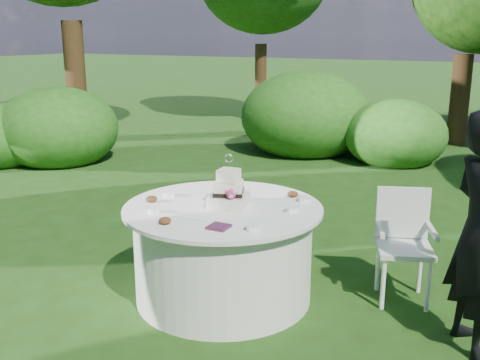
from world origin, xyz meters
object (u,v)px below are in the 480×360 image
object	(u,v)px
table	(223,252)
chair	(403,236)
cake	(229,192)
napkins	(219,227)

from	to	relation	value
table	chair	world-z (taller)	chair
table	cake	bearing A→B (deg)	25.72
napkins	table	bearing A→B (deg)	115.51
cake	napkins	bearing A→B (deg)	-69.82
napkins	cake	size ratio (longest dim) A/B	0.34
chair	cake	bearing A→B (deg)	-152.42
napkins	cake	xyz separation A→B (m)	(-0.17, 0.48, 0.10)
table	chair	distance (m)	1.44
napkins	table	world-z (taller)	napkins
napkins	cake	bearing A→B (deg)	110.18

